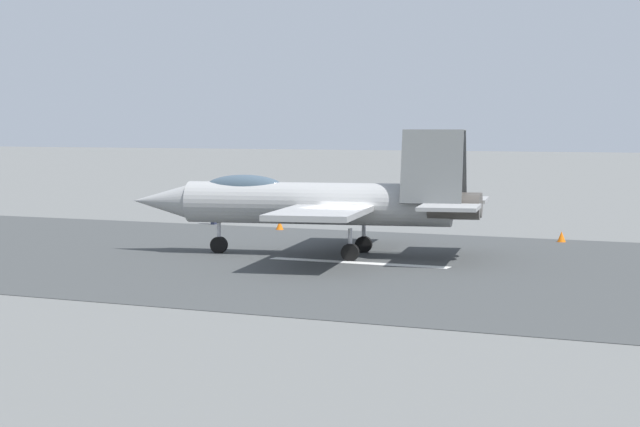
{
  "coord_description": "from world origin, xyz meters",
  "views": [
    {
      "loc": [
        -18.23,
        42.27,
        5.75
      ],
      "look_at": [
        0.05,
        1.86,
        2.2
      ],
      "focal_mm": 61.63,
      "sensor_mm": 36.0,
      "label": 1
    }
  ],
  "objects_px": {
    "marker_cone_mid": "(280,225)",
    "marker_cone_near": "(562,237)",
    "fighter_jet": "(319,202)",
    "crew_person": "(214,210)"
  },
  "relations": [
    {
      "from": "marker_cone_near",
      "to": "marker_cone_mid",
      "type": "distance_m",
      "value": 15.57
    },
    {
      "from": "fighter_jet",
      "to": "marker_cone_mid",
      "type": "xyz_separation_m",
      "value": [
        6.97,
        -10.14,
        -2.13
      ]
    },
    {
      "from": "marker_cone_mid",
      "to": "marker_cone_near",
      "type": "bearing_deg",
      "value": 180.0
    },
    {
      "from": "marker_cone_near",
      "to": "marker_cone_mid",
      "type": "height_order",
      "value": "same"
    },
    {
      "from": "fighter_jet",
      "to": "marker_cone_mid",
      "type": "distance_m",
      "value": 12.48
    },
    {
      "from": "fighter_jet",
      "to": "crew_person",
      "type": "distance_m",
      "value": 16.84
    },
    {
      "from": "fighter_jet",
      "to": "crew_person",
      "type": "relative_size",
      "value": 9.5
    },
    {
      "from": "crew_person",
      "to": "marker_cone_mid",
      "type": "bearing_deg",
      "value": 163.0
    },
    {
      "from": "crew_person",
      "to": "marker_cone_near",
      "type": "relative_size",
      "value": 3.16
    },
    {
      "from": "crew_person",
      "to": "marker_cone_mid",
      "type": "distance_m",
      "value": 5.33
    }
  ]
}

